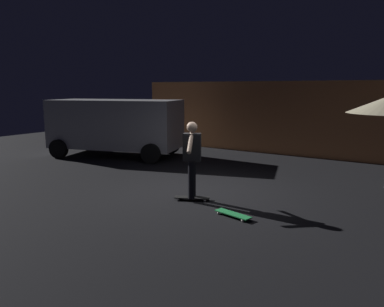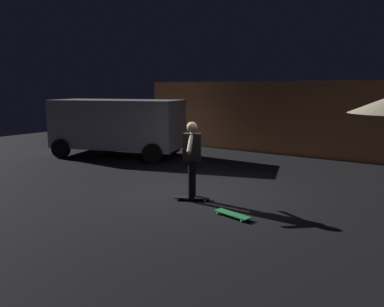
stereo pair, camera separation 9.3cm
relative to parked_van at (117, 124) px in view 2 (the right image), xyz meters
The scene contains 6 objects.
ground_plane 5.88m from the parked_van, 26.41° to the right, with size 28.00×28.00×0.00m, color black.
low_building 7.07m from the parked_van, 50.38° to the left, with size 11.34×3.81×2.70m.
parked_van is the anchor object (origin of this frame).
skateboard_ridden 6.30m from the parked_van, 30.22° to the right, with size 0.79×0.52×0.07m.
skateboard_spare 7.63m from the parked_van, 28.60° to the right, with size 0.80×0.37×0.07m.
skater 6.21m from the parked_van, 30.22° to the right, with size 0.50×0.93×1.67m.
Camera 2 is at (4.72, -7.26, 2.46)m, focal length 35.41 mm.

